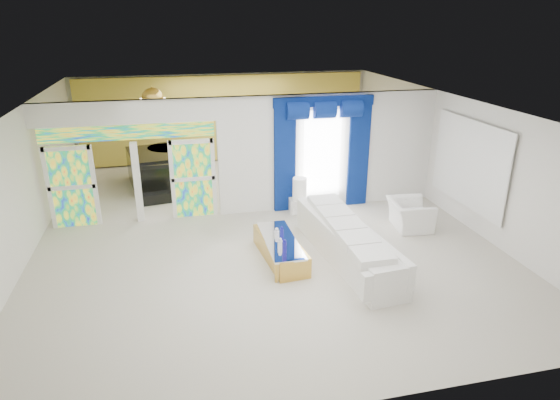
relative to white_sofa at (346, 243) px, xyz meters
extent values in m
plane|color=#B7AF9E|center=(-1.52, 2.09, -0.36)|extent=(12.00, 12.00, 0.00)
cube|color=white|center=(0.63, 3.09, 1.14)|extent=(5.70, 0.18, 3.00)
cube|color=white|center=(-4.37, 3.09, 2.36)|extent=(4.30, 0.18, 0.55)
cube|color=#994C3F|center=(-5.79, 3.09, 0.64)|extent=(0.95, 0.04, 2.00)
cube|color=#994C3F|center=(-2.94, 3.09, 0.64)|extent=(0.95, 0.04, 2.00)
cube|color=#994C3F|center=(-4.37, 3.09, 1.89)|extent=(4.00, 0.05, 0.35)
cube|color=white|center=(0.38, 2.99, 1.09)|extent=(1.00, 0.02, 2.30)
cube|color=#031546|center=(-0.62, 2.96, 1.04)|extent=(0.55, 0.10, 2.80)
cube|color=#031546|center=(1.38, 2.96, 1.04)|extent=(0.55, 0.10, 2.80)
cube|color=#031546|center=(0.38, 2.96, 2.46)|extent=(2.60, 0.12, 0.25)
cube|color=white|center=(3.42, 1.09, 1.19)|extent=(0.04, 2.70, 1.90)
cube|color=gold|center=(-1.52, 7.99, 1.14)|extent=(9.70, 0.12, 2.90)
cube|color=white|center=(0.00, 0.00, 0.00)|extent=(1.16, 3.85, 0.72)
cube|color=gold|center=(-1.35, 0.30, -0.15)|extent=(0.82, 1.99, 0.43)
cube|color=silver|center=(0.01, 2.69, -0.18)|extent=(1.13, 0.44, 0.37)
cylinder|color=white|center=(-0.29, 2.69, 0.30)|extent=(0.36, 0.36, 0.58)
imported|color=white|center=(2.05, 1.18, -0.02)|extent=(1.03, 1.14, 0.68)
cube|color=black|center=(-3.90, 5.84, 0.15)|extent=(1.84, 2.23, 1.01)
cube|color=black|center=(-3.90, 4.24, -0.22)|extent=(0.89, 0.46, 0.28)
cube|color=tan|center=(-6.01, 5.40, 0.04)|extent=(0.61, 0.56, 0.80)
sphere|color=gold|center=(-3.82, 5.49, 2.29)|extent=(0.60, 0.60, 0.60)
cylinder|color=#181590|center=(-1.41, -0.31, 0.20)|extent=(0.09, 0.09, 0.25)
cylinder|color=#151796|center=(-1.33, 0.26, 0.21)|extent=(0.08, 0.08, 0.28)
cylinder|color=white|center=(-1.43, -0.03, 0.15)|extent=(0.10, 0.10, 0.15)
cylinder|color=white|center=(-1.37, 0.54, 0.13)|extent=(0.11, 0.11, 0.11)
camera|label=1|loc=(-3.38, -8.54, 4.44)|focal=30.91mm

